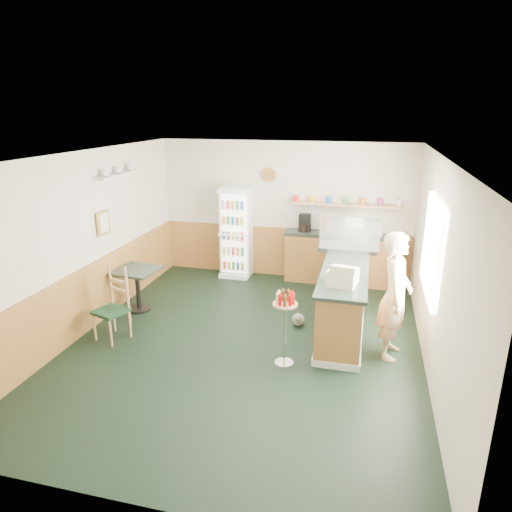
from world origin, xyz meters
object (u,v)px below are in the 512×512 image
(shopkeeper, at_px, (395,296))
(cafe_table, at_px, (137,282))
(cash_register, at_px, (343,277))
(drinks_fridge, at_px, (236,232))
(condiment_stand, at_px, (285,316))
(cafe_chair, at_px, (113,300))
(display_case, at_px, (350,234))

(shopkeeper, bearing_deg, cafe_table, 89.60)
(cash_register, relative_size, shopkeeper, 0.22)
(drinks_fridge, distance_m, cafe_table, 2.38)
(condiment_stand, bearing_deg, cafe_table, 157.98)
(drinks_fridge, relative_size, cafe_table, 2.48)
(cash_register, xyz_separation_m, cafe_chair, (-3.29, -0.36, -0.53))
(drinks_fridge, distance_m, cash_register, 3.48)
(drinks_fridge, bearing_deg, shopkeeper, -40.81)
(drinks_fridge, distance_m, condiment_stand, 3.53)
(shopkeeper, bearing_deg, cafe_chair, 102.82)
(cafe_table, bearing_deg, display_case, 17.53)
(cash_register, distance_m, cafe_table, 3.50)
(display_case, xyz_separation_m, cafe_table, (-3.40, -1.07, -0.77))
(drinks_fridge, xyz_separation_m, display_case, (2.27, -0.98, 0.38))
(drinks_fridge, xyz_separation_m, shopkeeper, (2.97, -2.57, -0.02))
(cash_register, height_order, condiment_stand, cash_register)
(drinks_fridge, xyz_separation_m, cafe_table, (-1.13, -2.05, -0.39))
(condiment_stand, bearing_deg, cafe_chair, 176.50)
(shopkeeper, distance_m, cafe_chair, 4.02)
(cafe_table, distance_m, cafe_chair, 0.95)
(shopkeeper, height_order, cafe_chair, shopkeeper)
(display_case, relative_size, cafe_chair, 0.87)
(display_case, height_order, cafe_chair, display_case)
(drinks_fridge, bearing_deg, display_case, -23.32)
(cafe_table, bearing_deg, cash_register, -9.62)
(cash_register, relative_size, cafe_chair, 0.35)
(drinks_fridge, bearing_deg, condiment_stand, -63.29)
(display_case, height_order, cafe_table, display_case)
(drinks_fridge, height_order, shopkeeper, drinks_fridge)
(cafe_table, bearing_deg, drinks_fridge, 61.19)
(drinks_fridge, relative_size, shopkeeper, 1.03)
(condiment_stand, height_order, cafe_chair, cafe_chair)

